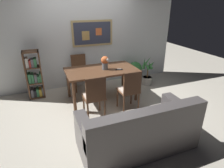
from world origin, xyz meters
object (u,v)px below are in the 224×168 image
object	(u,v)px
flower_vase	(105,62)
bookshelf	(35,77)
dining_table	(101,73)
tv_remote	(119,69)
dining_chair_near_left	(95,94)
dining_chair_far_left	(80,69)
leather_couch	(138,132)
potted_palm	(147,75)
potted_ivy	(135,70)
dining_chair_near_right	(130,88)

from	to	relation	value
flower_vase	bookshelf	bearing A→B (deg)	155.72
dining_table	tv_remote	size ratio (longest dim) A/B	9.96
dining_chair_near_left	flower_vase	distance (m)	0.96
bookshelf	dining_chair_far_left	bearing A→B (deg)	5.60
leather_couch	potted_palm	distance (m)	2.64
leather_couch	potted_palm	size ratio (longest dim) A/B	2.31
potted_palm	tv_remote	bearing A→B (deg)	-153.67
dining_chair_near_left	dining_chair_far_left	bearing A→B (deg)	88.19
leather_couch	flower_vase	bearing A→B (deg)	86.70
bookshelf	potted_palm	world-z (taller)	bookshelf
potted_ivy	potted_palm	distance (m)	0.43
dining_chair_far_left	dining_chair_near_right	xyz separation A→B (m)	(0.71, -1.53, 0.00)
dining_chair_far_left	flower_vase	xyz separation A→B (m)	(0.43, -0.80, 0.38)
dining_chair_near_left	leather_couch	size ratio (longest dim) A/B	0.51
flower_vase	potted_palm	bearing A→B (deg)	15.60
dining_chair_near_right	leather_couch	distance (m)	1.16
dining_chair_near_left	potted_ivy	bearing A→B (deg)	42.09
dining_chair_near_right	bookshelf	bearing A→B (deg)	142.02
dining_table	leather_couch	bearing A→B (deg)	-90.68
dining_chair_near_left	leather_couch	distance (m)	1.14
bookshelf	potted_palm	size ratio (longest dim) A/B	1.48
dining_chair_near_right	flower_vase	xyz separation A→B (m)	(-0.28, 0.73, 0.38)
dining_chair_near_left	potted_ivy	size ratio (longest dim) A/B	1.62
dining_chair_near_left	potted_palm	xyz separation A→B (m)	(1.86, 1.13, -0.25)
leather_couch	potted_ivy	distance (m)	2.89
dining_chair_near_left	flower_vase	xyz separation A→B (m)	(0.48, 0.74, 0.38)
potted_ivy	dining_chair_far_left	bearing A→B (deg)	179.17
dining_chair_near_right	dining_table	bearing A→B (deg)	115.59
dining_chair_near_left	potted_palm	world-z (taller)	dining_chair_near_left
leather_couch	potted_ivy	xyz separation A→B (m)	(1.31, 2.58, -0.01)
flower_vase	dining_chair_near_right	bearing A→B (deg)	-68.94
bookshelf	tv_remote	xyz separation A→B (m)	(1.82, -0.86, 0.23)
dining_table	potted_palm	xyz separation A→B (m)	(1.47, 0.36, -0.37)
leather_couch	dining_chair_far_left	bearing A→B (deg)	97.18
potted_ivy	leather_couch	bearing A→B (deg)	-116.91
dining_chair_near_left	potted_ivy	distance (m)	2.28
dining_chair_near_right	flower_vase	bearing A→B (deg)	111.06
dining_chair_near_right	leather_couch	world-z (taller)	dining_chair_near_right
bookshelf	tv_remote	world-z (taller)	bookshelf
dining_table	leather_couch	distance (m)	1.86
flower_vase	dining_table	bearing A→B (deg)	160.74
dining_chair_near_right	leather_couch	xyz separation A→B (m)	(-0.38, -1.07, -0.23)
leather_couch	bookshelf	distance (m)	2.89
dining_chair_near_right	potted_palm	xyz separation A→B (m)	(1.11, 1.11, -0.25)
dining_chair_far_left	leather_couch	bearing A→B (deg)	-82.82
dining_table	dining_chair_near_right	xyz separation A→B (m)	(0.36, -0.75, -0.12)
dining_chair_near_right	dining_chair_near_left	distance (m)	0.76
potted_ivy	tv_remote	world-z (taller)	tv_remote
dining_chair_far_left	dining_chair_near_right	size ratio (longest dim) A/B	1.00
tv_remote	dining_chair_far_left	bearing A→B (deg)	126.31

